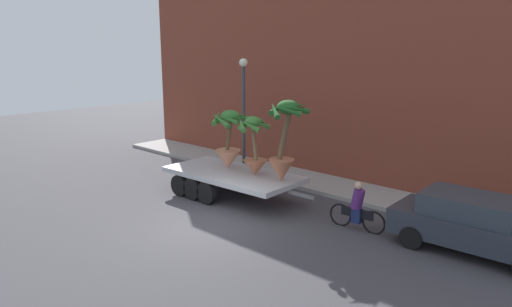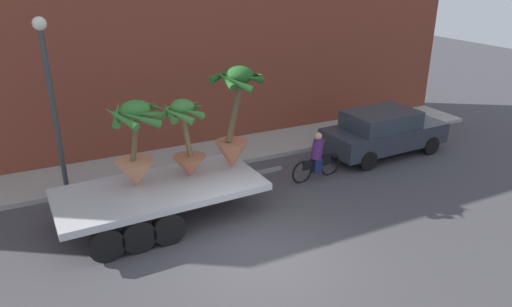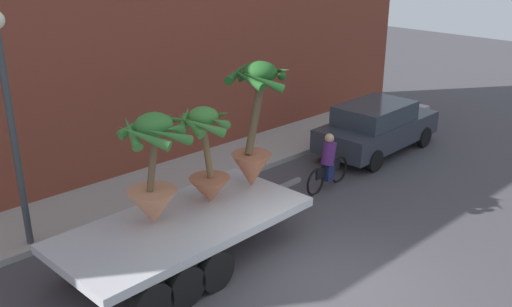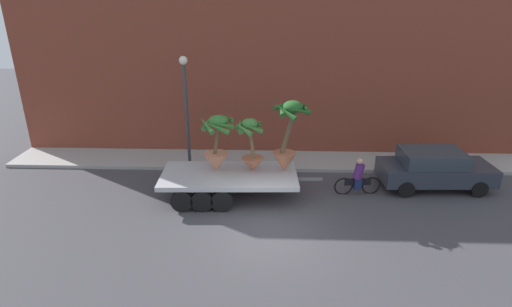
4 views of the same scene
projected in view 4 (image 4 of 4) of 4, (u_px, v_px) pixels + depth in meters
name	position (u px, v px, depth m)	size (l,w,h in m)	color
ground_plane	(269.00, 234.00, 13.37)	(60.00, 60.00, 0.00)	#423F44
sidewalk	(270.00, 161.00, 19.01)	(24.00, 2.20, 0.15)	#A39E99
building_facade	(272.00, 62.00, 19.00)	(24.00, 1.20, 8.70)	brown
flatbed_trailer	(223.00, 179.00, 15.56)	(6.20, 2.64, 0.98)	#B7BABF
potted_palm_rear	(217.00, 145.00, 15.35)	(1.48, 1.42, 2.22)	tan
potted_palm_middle	(288.00, 139.00, 15.15)	(1.41, 1.49, 2.79)	#B26647
potted_palm_front	(251.00, 148.00, 15.33)	(1.19, 1.27, 2.10)	#B26647
cyclist	(358.00, 178.00, 15.80)	(1.84, 0.38, 1.54)	black
parked_car	(434.00, 168.00, 16.29)	(4.44, 2.03, 1.58)	#2D333D
street_lamp	(186.00, 98.00, 17.22)	(0.36, 0.36, 4.83)	#383D42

